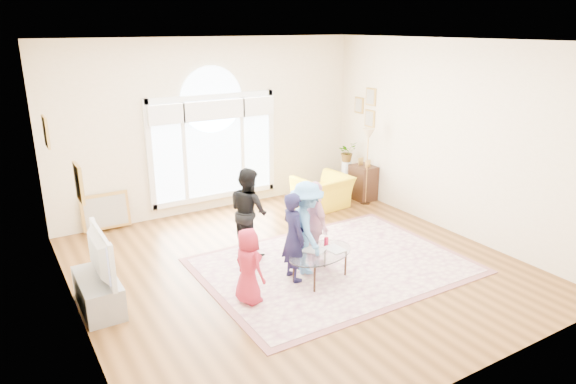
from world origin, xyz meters
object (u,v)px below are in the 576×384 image
area_rug (334,265)px  tv_console (99,293)px  television (94,255)px  coffee_table (320,254)px  armchair (323,192)px

area_rug → tv_console: bearing=170.0°
television → tv_console: bearing=180.0°
tv_console → television: (0.01, 0.00, 0.51)m
area_rug → television: bearing=169.9°
television → coffee_table: (2.78, -0.82, -0.32)m
area_rug → coffee_table: coffee_table is taller
armchair → tv_console: bearing=13.1°
tv_console → coffee_table: 2.92m
coffee_table → armchair: bearing=39.7°
television → coffee_table: television is taller
area_rug → television: size_ratio=3.41×
coffee_table → armchair: size_ratio=1.20×
area_rug → armchair: 2.56m
coffee_table → armchair: (1.73, 2.43, -0.08)m
television → armchair: bearing=19.6°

